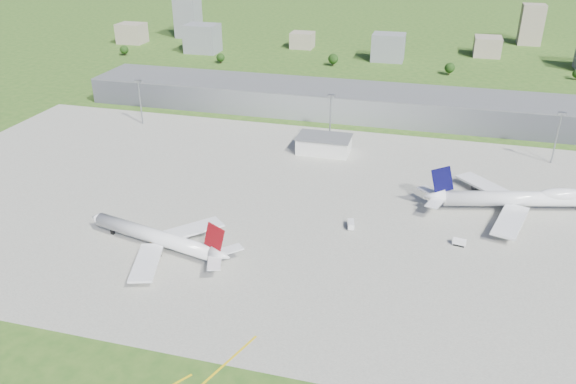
% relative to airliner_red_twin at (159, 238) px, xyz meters
% --- Properties ---
extents(ground, '(1400.00, 1400.00, 0.00)m').
position_rel_airliner_red_twin_xyz_m(ground, '(28.36, 156.24, -4.62)').
color(ground, '#2C541A').
rests_on(ground, ground).
extents(apron, '(360.00, 190.00, 0.08)m').
position_rel_airliner_red_twin_xyz_m(apron, '(38.36, 46.24, -4.58)').
color(apron, gray).
rests_on(apron, ground).
extents(terminal, '(300.00, 42.00, 15.00)m').
position_rel_airliner_red_twin_xyz_m(terminal, '(28.36, 171.24, 2.88)').
color(terminal, gray).
rests_on(terminal, ground).
extents(ops_building, '(26.00, 16.00, 8.00)m').
position_rel_airliner_red_twin_xyz_m(ops_building, '(38.36, 106.24, -0.62)').
color(ops_building, silver).
rests_on(ops_building, ground).
extents(mast_west, '(3.50, 2.00, 25.90)m').
position_rel_airliner_red_twin_xyz_m(mast_west, '(-71.64, 121.24, 13.09)').
color(mast_west, gray).
rests_on(mast_west, ground).
extents(mast_center, '(3.50, 2.00, 25.90)m').
position_rel_airliner_red_twin_xyz_m(mast_center, '(38.36, 121.24, 13.09)').
color(mast_center, gray).
rests_on(mast_center, ground).
extents(mast_east, '(3.50, 2.00, 25.90)m').
position_rel_airliner_red_twin_xyz_m(mast_east, '(148.36, 121.24, 13.09)').
color(mast_east, gray).
rests_on(mast_east, ground).
extents(airliner_red_twin, '(62.60, 48.02, 17.35)m').
position_rel_airliner_red_twin_xyz_m(airliner_red_twin, '(0.00, 0.00, 0.00)').
color(airliner_red_twin, white).
rests_on(airliner_red_twin, ground).
extents(airliner_blue_quad, '(74.70, 57.59, 19.76)m').
position_rel_airliner_red_twin_xyz_m(airliner_blue_quad, '(128.33, 65.04, 0.87)').
color(airliner_blue_quad, white).
rests_on(airliner_blue_quad, ground).
extents(tug_yellow, '(4.15, 4.51, 1.93)m').
position_rel_airliner_red_twin_xyz_m(tug_yellow, '(-2.77, -1.71, -3.63)').
color(tug_yellow, '#B9750A').
rests_on(tug_yellow, ground).
extents(van_white_near, '(3.53, 5.91, 2.78)m').
position_rel_airliner_red_twin_xyz_m(van_white_near, '(64.21, 33.15, -3.22)').
color(van_white_near, silver).
rests_on(van_white_near, ground).
extents(van_white_far, '(5.04, 2.98, 2.46)m').
position_rel_airliner_red_twin_xyz_m(van_white_far, '(104.63, 30.78, -3.38)').
color(van_white_far, white).
rests_on(van_white_far, ground).
extents(bldg_far_w, '(24.00, 20.00, 18.00)m').
position_rel_airliner_red_twin_xyz_m(bldg_far_w, '(-191.64, 326.24, 4.38)').
color(bldg_far_w, gray).
rests_on(bldg_far_w, ground).
extents(bldg_w, '(28.00, 22.00, 24.00)m').
position_rel_airliner_red_twin_xyz_m(bldg_w, '(-111.64, 306.24, 7.38)').
color(bldg_w, slate).
rests_on(bldg_w, ground).
extents(bldg_cw, '(20.00, 18.00, 14.00)m').
position_rel_airliner_red_twin_xyz_m(bldg_cw, '(-31.64, 346.24, 2.38)').
color(bldg_cw, gray).
rests_on(bldg_cw, ground).
extents(bldg_c, '(26.00, 20.00, 22.00)m').
position_rel_airliner_red_twin_xyz_m(bldg_c, '(48.36, 316.24, 6.38)').
color(bldg_c, slate).
rests_on(bldg_c, ground).
extents(bldg_ce, '(22.00, 24.00, 16.00)m').
position_rel_airliner_red_twin_xyz_m(bldg_ce, '(128.36, 356.24, 3.38)').
color(bldg_ce, gray).
rests_on(bldg_ce, ground).
extents(bldg_tall_w, '(22.00, 20.00, 44.00)m').
position_rel_airliner_red_twin_xyz_m(bldg_tall_w, '(-151.64, 366.24, 17.38)').
color(bldg_tall_w, slate).
rests_on(bldg_tall_w, ground).
extents(bldg_tall_e, '(20.00, 18.00, 36.00)m').
position_rel_airliner_red_twin_xyz_m(bldg_tall_e, '(168.36, 416.24, 13.38)').
color(bldg_tall_e, gray).
rests_on(bldg_tall_e, ground).
extents(tree_far_w, '(7.20, 7.20, 8.80)m').
position_rel_airliner_red_twin_xyz_m(tree_far_w, '(-171.64, 276.24, 0.56)').
color(tree_far_w, '#382314').
rests_on(tree_far_w, ground).
extents(tree_w, '(6.75, 6.75, 8.25)m').
position_rel_airliner_red_twin_xyz_m(tree_w, '(-81.64, 271.24, 0.24)').
color(tree_w, '#382314').
rests_on(tree_w, ground).
extents(tree_c, '(8.10, 8.10, 9.90)m').
position_rel_airliner_red_twin_xyz_m(tree_c, '(8.36, 286.24, 1.22)').
color(tree_c, '#382314').
rests_on(tree_c, ground).
extents(tree_e, '(7.65, 7.65, 9.35)m').
position_rel_airliner_red_twin_xyz_m(tree_e, '(98.36, 281.24, 0.89)').
color(tree_e, '#382314').
rests_on(tree_e, ground).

